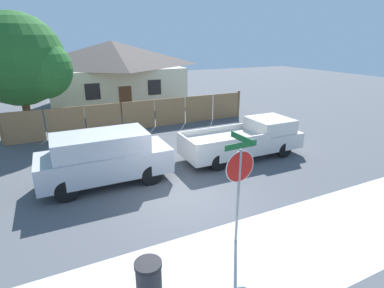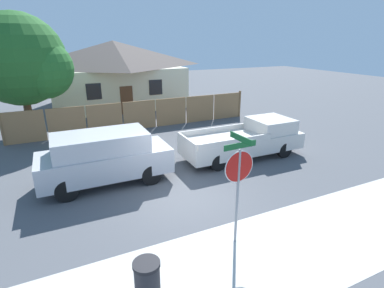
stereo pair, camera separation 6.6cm
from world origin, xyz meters
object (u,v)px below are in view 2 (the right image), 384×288
Objects in this scene: stop_sign at (239,173)px; red_suv at (104,157)px; trash_bin at (147,281)px; oak_tree at (24,62)px; house at (115,73)px; orange_pickup at (247,139)px.

red_suv is at bearing 113.88° from stop_sign.
red_suv is at bearing 87.83° from trash_bin.
oak_tree is 13.81m from stop_sign.
house reaches higher than red_suv.
oak_tree is 12.18m from orange_pickup.
orange_pickup is 8.84m from trash_bin.
trash_bin is at bearing -165.11° from stop_sign.
oak_tree is 8.62m from red_suv.
house is 8.80m from oak_tree.
stop_sign reaches higher than red_suv.
house is 14.54m from red_suv.
red_suv is 1.59× the size of stop_sign.
trash_bin is at bearing -137.98° from orange_pickup.
red_suv is (-3.44, -14.04, -1.56)m from house.
orange_pickup is (8.87, -7.70, -3.23)m from oak_tree.
orange_pickup is 1.88× the size of stop_sign.
house is 20.36m from trash_bin.
red_suv is 0.85× the size of orange_pickup.
house is at bearing 79.58° from trash_bin.
oak_tree reaches higher than house.
stop_sign is (-0.96, -19.07, -0.60)m from house.
orange_pickup is at bearing -40.94° from oak_tree.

